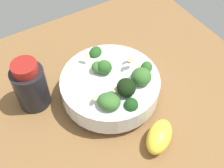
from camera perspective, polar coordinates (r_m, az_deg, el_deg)
ground_plane at (r=63.79cm, az=1.34°, el=-5.53°), size 69.53×69.53×3.08cm
bowl_of_broccoli at (r=61.24cm, az=0.18°, el=-0.12°), size 20.70×20.70×10.06cm
lemon_wedge at (r=57.17cm, az=9.21°, el=-10.11°), size 8.09×8.97×4.14cm
bottle_tall at (r=61.62cm, az=-15.67°, el=-0.26°), size 6.75×6.75×11.60cm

